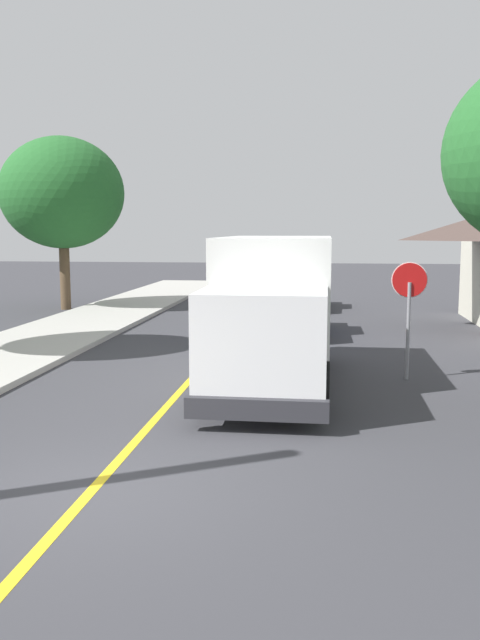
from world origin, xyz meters
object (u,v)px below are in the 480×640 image
(street_tree_down_block, at_px, (62,193))
(parked_car_mid, at_px, (301,290))
(stop_sign, at_px, (409,298))
(box_truck, at_px, (275,303))
(parked_car_near, at_px, (296,309))

(street_tree_down_block, bearing_deg, parked_car_mid, 9.47)
(stop_sign, distance_m, street_tree_down_block, 17.74)
(box_truck, bearing_deg, parked_car_near, 88.62)
(box_truck, distance_m, street_tree_down_block, 16.32)
(parked_car_mid, bearing_deg, parked_car_near, -89.32)
(box_truck, distance_m, parked_car_mid, 14.37)
(parked_car_near, xyz_separation_m, street_tree_down_block, (-9.96, 5.48, 4.06))
(stop_sign, height_order, street_tree_down_block, street_tree_down_block)
(box_truck, height_order, parked_car_mid, box_truck)
(stop_sign, bearing_deg, parked_car_near, 113.16)
(box_truck, xyz_separation_m, parked_car_mid, (0.09, 14.33, -0.97))
(parked_car_near, relative_size, street_tree_down_block, 0.62)
(parked_car_near, height_order, street_tree_down_block, street_tree_down_block)
(parked_car_near, bearing_deg, box_truck, -91.38)
(box_truck, xyz_separation_m, parked_car_near, (0.17, 7.21, -0.97))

